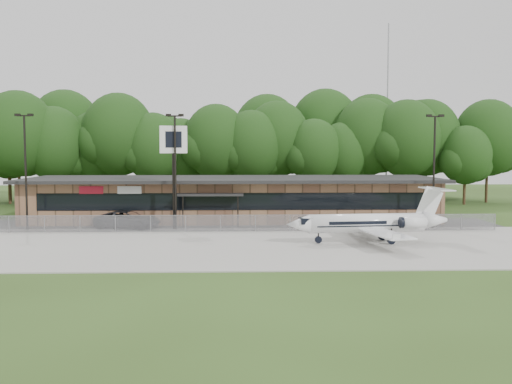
{
  "coord_description": "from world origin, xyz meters",
  "views": [
    {
      "loc": [
        0.47,
        -33.76,
        7.2
      ],
      "look_at": [
        1.96,
        12.0,
        3.71
      ],
      "focal_mm": 40.0,
      "sensor_mm": 36.0,
      "label": 1
    }
  ],
  "objects_px": {
    "suv": "(128,220)",
    "pole_sign": "(174,150)",
    "terminal": "(233,198)",
    "business_jet": "(372,224)"
  },
  "relations": [
    {
      "from": "business_jet",
      "to": "suv",
      "type": "relative_size",
      "value": 2.15
    },
    {
      "from": "terminal",
      "to": "business_jet",
      "type": "relative_size",
      "value": 3.23
    },
    {
      "from": "terminal",
      "to": "pole_sign",
      "type": "xyz_separation_m",
      "value": [
        -5.17,
        -7.15,
        4.87
      ]
    },
    {
      "from": "pole_sign",
      "to": "business_jet",
      "type": "bearing_deg",
      "value": -39.16
    },
    {
      "from": "business_jet",
      "to": "pole_sign",
      "type": "relative_size",
      "value": 1.38
    },
    {
      "from": "business_jet",
      "to": "pole_sign",
      "type": "height_order",
      "value": "pole_sign"
    },
    {
      "from": "business_jet",
      "to": "suv",
      "type": "height_order",
      "value": "business_jet"
    },
    {
      "from": "terminal",
      "to": "pole_sign",
      "type": "relative_size",
      "value": 4.45
    },
    {
      "from": "terminal",
      "to": "suv",
      "type": "distance_m",
      "value": 11.51
    },
    {
      "from": "suv",
      "to": "pole_sign",
      "type": "bearing_deg",
      "value": -87.55
    }
  ]
}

